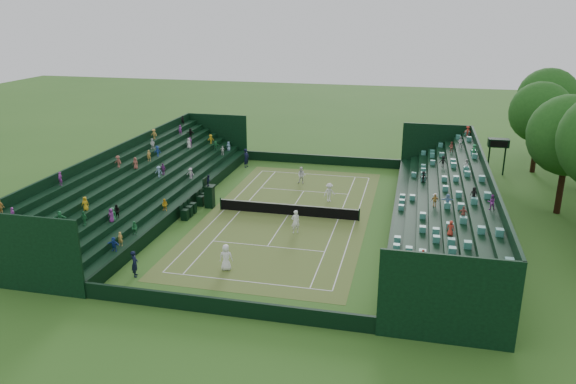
# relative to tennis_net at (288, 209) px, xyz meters

# --- Properties ---
(ground) EXTENTS (160.00, 160.00, 0.00)m
(ground) POSITION_rel_tennis_net_xyz_m (0.00, 0.00, -0.53)
(ground) COLOR #31611E
(ground) RESTS_ON ground
(court_surface) EXTENTS (12.97, 26.77, 0.01)m
(court_surface) POSITION_rel_tennis_net_xyz_m (0.00, 0.00, -0.52)
(court_surface) COLOR #3B6D24
(court_surface) RESTS_ON ground
(perimeter_wall_north) EXTENTS (17.17, 0.20, 1.00)m
(perimeter_wall_north) POSITION_rel_tennis_net_xyz_m (0.00, 15.88, -0.03)
(perimeter_wall_north) COLOR black
(perimeter_wall_north) RESTS_ON ground
(perimeter_wall_south) EXTENTS (17.17, 0.20, 1.00)m
(perimeter_wall_south) POSITION_rel_tennis_net_xyz_m (0.00, -15.88, -0.03)
(perimeter_wall_south) COLOR black
(perimeter_wall_south) RESTS_ON ground
(perimeter_wall_east) EXTENTS (0.20, 31.77, 1.00)m
(perimeter_wall_east) POSITION_rel_tennis_net_xyz_m (8.48, 0.00, -0.03)
(perimeter_wall_east) COLOR black
(perimeter_wall_east) RESTS_ON ground
(perimeter_wall_west) EXTENTS (0.20, 31.77, 1.00)m
(perimeter_wall_west) POSITION_rel_tennis_net_xyz_m (-8.48, 0.00, -0.03)
(perimeter_wall_west) COLOR black
(perimeter_wall_west) RESTS_ON ground
(north_grandstand) EXTENTS (6.60, 32.00, 4.90)m
(north_grandstand) POSITION_rel_tennis_net_xyz_m (12.66, 0.00, 1.02)
(north_grandstand) COLOR black
(north_grandstand) RESTS_ON ground
(south_grandstand) EXTENTS (6.60, 32.00, 4.90)m
(south_grandstand) POSITION_rel_tennis_net_xyz_m (-12.66, 0.00, 1.02)
(south_grandstand) COLOR black
(south_grandstand) RESTS_ON ground
(tennis_net) EXTENTS (11.67, 0.10, 1.06)m
(tennis_net) POSITION_rel_tennis_net_xyz_m (0.00, 0.00, 0.00)
(tennis_net) COLOR black
(tennis_net) RESTS_ON ground
(scoreboard_tower) EXTENTS (2.00, 1.00, 3.70)m
(scoreboard_tower) POSITION_rel_tennis_net_xyz_m (17.75, 16.00, 2.62)
(scoreboard_tower) COLOR black
(scoreboard_tower) RESTS_ON ground
(umpire_chair) EXTENTS (0.91, 0.91, 2.87)m
(umpire_chair) POSITION_rel_tennis_net_xyz_m (-6.89, 0.37, 0.70)
(umpire_chair) COLOR black
(umpire_chair) RESTS_ON ground
(courtside_chairs) EXTENTS (0.58, 5.54, 1.25)m
(courtside_chairs) POSITION_rel_tennis_net_xyz_m (-7.79, -0.36, -0.05)
(courtside_chairs) COLOR black
(courtside_chairs) RESTS_ON ground
(player_near_west) EXTENTS (0.95, 0.71, 1.77)m
(player_near_west) POSITION_rel_tennis_net_xyz_m (-1.63, -10.60, 0.36)
(player_near_west) COLOR white
(player_near_west) RESTS_ON ground
(player_near_east) EXTENTS (0.79, 0.72, 1.82)m
(player_near_east) POSITION_rel_tennis_net_xyz_m (1.39, -3.52, 0.39)
(player_near_east) COLOR white
(player_near_east) RESTS_ON ground
(player_far_west) EXTENTS (0.83, 0.66, 1.63)m
(player_far_west) POSITION_rel_tennis_net_xyz_m (-0.67, 8.65, 0.29)
(player_far_west) COLOR white
(player_far_west) RESTS_ON ground
(player_far_east) EXTENTS (1.23, 1.14, 1.66)m
(player_far_east) POSITION_rel_tennis_net_xyz_m (2.72, 4.14, 0.30)
(player_far_east) COLOR white
(player_far_east) RESTS_ON ground
(line_judge_north) EXTENTS (0.63, 0.81, 1.98)m
(line_judge_north) POSITION_rel_tennis_net_xyz_m (-7.52, 12.96, 0.46)
(line_judge_north) COLOR black
(line_judge_north) RESTS_ON ground
(line_judge_south) EXTENTS (0.62, 0.74, 1.73)m
(line_judge_south) POSITION_rel_tennis_net_xyz_m (-6.93, -12.72, 0.34)
(line_judge_south) COLOR black
(line_judge_south) RESTS_ON ground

